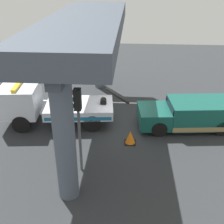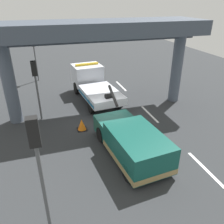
{
  "view_description": "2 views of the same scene",
  "coord_description": "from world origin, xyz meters",
  "px_view_note": "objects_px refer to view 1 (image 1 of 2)",
  "views": [
    {
      "loc": [
        -0.57,
        14.3,
        8.08
      ],
      "look_at": [
        0.36,
        0.92,
        1.25
      ],
      "focal_mm": 45.07,
      "sensor_mm": 36.0,
      "label": 1
    },
    {
      "loc": [
        -12.77,
        3.81,
        7.26
      ],
      "look_at": [
        -0.3,
        -0.11,
        0.73
      ],
      "focal_mm": 36.6,
      "sensor_mm": 36.0,
      "label": 2
    }
  ],
  "objects_px": {
    "tow_truck_white": "(46,104)",
    "traffic_light_far": "(78,113)",
    "traffic_cone_orange": "(130,137)",
    "towed_van_green": "(190,114)"
  },
  "relations": [
    {
      "from": "tow_truck_white",
      "to": "traffic_light_far",
      "type": "distance_m",
      "value": 5.26
    },
    {
      "from": "tow_truck_white",
      "to": "traffic_cone_orange",
      "type": "bearing_deg",
      "value": 159.15
    },
    {
      "from": "tow_truck_white",
      "to": "traffic_light_far",
      "type": "relative_size",
      "value": 1.87
    },
    {
      "from": "towed_van_green",
      "to": "traffic_light_far",
      "type": "distance_m",
      "value": 7.26
    },
    {
      "from": "towed_van_green",
      "to": "traffic_light_far",
      "type": "bearing_deg",
      "value": 37.92
    },
    {
      "from": "tow_truck_white",
      "to": "towed_van_green",
      "type": "relative_size",
      "value": 1.36
    },
    {
      "from": "traffic_light_far",
      "to": "tow_truck_white",
      "type": "bearing_deg",
      "value": -57.06
    },
    {
      "from": "traffic_light_far",
      "to": "towed_van_green",
      "type": "bearing_deg",
      "value": -142.08
    },
    {
      "from": "traffic_cone_orange",
      "to": "tow_truck_white",
      "type": "bearing_deg",
      "value": -20.85
    },
    {
      "from": "tow_truck_white",
      "to": "traffic_cone_orange",
      "type": "xyz_separation_m",
      "value": [
        -4.89,
        1.86,
        -0.87
      ]
    }
  ]
}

